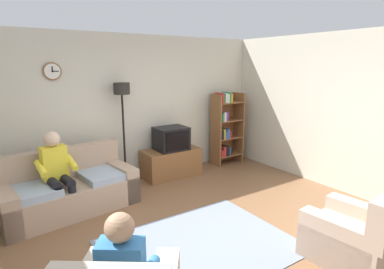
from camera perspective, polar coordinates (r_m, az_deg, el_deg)
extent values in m
plane|color=brown|center=(4.19, 3.46, -18.32)|extent=(12.00, 12.00, 0.00)
cube|color=beige|center=(5.99, -11.86, 4.68)|extent=(6.20, 0.12, 2.70)
cylinder|color=brown|center=(5.52, -24.18, 10.49)|extent=(0.28, 0.03, 0.28)
cylinder|color=white|center=(5.50, -24.16, 10.49)|extent=(0.24, 0.01, 0.24)
cube|color=black|center=(5.50, -24.17, 10.81)|extent=(0.02, 0.01, 0.09)
cube|color=black|center=(5.50, -23.73, 10.53)|extent=(0.11, 0.01, 0.01)
cube|color=beige|center=(5.85, 26.75, 3.40)|extent=(0.12, 5.80, 2.70)
cube|color=tan|center=(5.09, -21.31, -10.74)|extent=(1.99, 1.08, 0.42)
cube|color=tan|center=(5.26, -23.06, -4.90)|extent=(1.91, 0.45, 0.48)
cube|color=tan|center=(5.36, -12.86, -8.12)|extent=(0.33, 0.86, 0.56)
cube|color=tan|center=(4.88, -30.84, -11.83)|extent=(0.33, 0.86, 0.56)
cube|color=#9EADBC|center=(5.12, -16.06, -7.07)|extent=(0.68, 0.75, 0.10)
cube|color=#9EADBC|center=(4.82, -26.99, -9.24)|extent=(0.68, 0.75, 0.10)
cube|color=brown|center=(6.16, -3.86, -5.15)|extent=(1.10, 0.56, 0.55)
cube|color=black|center=(6.37, -5.03, -4.31)|extent=(1.10, 0.04, 0.03)
cube|color=black|center=(6.01, -3.84, -0.72)|extent=(0.60, 0.48, 0.44)
cube|color=black|center=(5.80, -2.64, -1.19)|extent=(0.50, 0.01, 0.36)
cube|color=brown|center=(6.68, 4.37, 0.72)|extent=(0.04, 0.36, 1.55)
cube|color=brown|center=(7.09, 8.46, 1.31)|extent=(0.04, 0.36, 1.55)
cube|color=brown|center=(7.01, 5.59, 1.26)|extent=(0.64, 0.02, 1.55)
cube|color=brown|center=(7.02, 6.36, -3.63)|extent=(0.60, 0.34, 0.02)
cube|color=red|center=(6.83, 4.91, -3.33)|extent=(0.05, 0.28, 0.14)
cube|color=red|center=(6.86, 5.34, -2.95)|extent=(0.06, 0.28, 0.21)
cube|color=black|center=(6.90, 5.68, -2.90)|extent=(0.04, 0.28, 0.21)
cube|color=black|center=(6.93, 6.00, -2.86)|extent=(0.04, 0.28, 0.21)
cube|color=#2D59A5|center=(6.95, 6.27, -2.84)|extent=(0.03, 0.28, 0.20)
cube|color=brown|center=(6.92, 6.43, -0.54)|extent=(0.60, 0.34, 0.02)
cube|color=black|center=(6.73, 4.96, 0.03)|extent=(0.05, 0.28, 0.19)
cube|color=gold|center=(6.76, 5.30, 0.20)|extent=(0.04, 0.28, 0.21)
cube|color=#2D59A5|center=(6.80, 5.65, 0.06)|extent=(0.05, 0.28, 0.17)
cube|color=#2D59A5|center=(6.83, 6.02, 0.27)|extent=(0.05, 0.28, 0.21)
cube|color=red|center=(6.87, 6.35, 0.14)|extent=(0.03, 0.28, 0.16)
cube|color=brown|center=(6.84, 6.51, 2.61)|extent=(0.60, 0.34, 0.02)
cube|color=#267F4C|center=(6.66, 5.02, 3.24)|extent=(0.05, 0.28, 0.18)
cube|color=silver|center=(6.69, 5.39, 3.34)|extent=(0.05, 0.28, 0.19)
cube|color=#72338C|center=(6.73, 5.79, 3.39)|extent=(0.05, 0.28, 0.19)
cube|color=brown|center=(6.79, 6.60, 5.84)|extent=(0.60, 0.34, 0.02)
cube|color=red|center=(6.60, 5.04, 6.70)|extent=(0.04, 0.28, 0.21)
cube|color=#267F4C|center=(6.63, 5.34, 6.65)|extent=(0.03, 0.28, 0.19)
cube|color=silver|center=(6.65, 5.64, 6.70)|extent=(0.04, 0.28, 0.20)
cube|color=silver|center=(6.69, 6.00, 6.66)|extent=(0.04, 0.28, 0.19)
cube|color=#267F4C|center=(6.72, 6.29, 6.81)|extent=(0.03, 0.28, 0.22)
cube|color=gold|center=(6.75, 6.59, 6.66)|extent=(0.04, 0.28, 0.18)
cylinder|color=black|center=(5.97, -11.93, -8.62)|extent=(0.28, 0.28, 0.03)
cylinder|color=black|center=(5.72, -12.31, -0.81)|extent=(0.04, 0.04, 1.70)
cylinder|color=black|center=(5.59, -12.75, 8.21)|extent=(0.28, 0.28, 0.20)
cube|color=tan|center=(4.13, 26.81, -17.11)|extent=(0.88, 0.92, 0.40)
cube|color=tan|center=(3.85, 24.72, -17.75)|extent=(0.28, 0.82, 0.56)
cube|color=tan|center=(4.35, 28.36, -14.53)|extent=(0.28, 0.82, 0.56)
cube|color=slate|center=(4.02, 1.57, -19.69)|extent=(2.20, 1.70, 0.01)
cube|color=yellow|center=(4.92, -23.89, -4.70)|extent=(0.36, 0.24, 0.48)
sphere|color=beige|center=(4.82, -24.22, -0.75)|extent=(0.22, 0.22, 0.22)
cylinder|color=black|center=(4.84, -21.93, -7.78)|extent=(0.18, 0.39, 0.13)
cylinder|color=black|center=(4.79, -23.97, -8.18)|extent=(0.18, 0.39, 0.13)
cylinder|color=black|center=(4.78, -20.87, -11.60)|extent=(0.12, 0.12, 0.52)
cylinder|color=black|center=(4.73, -22.95, -12.05)|extent=(0.12, 0.12, 0.52)
cylinder|color=yellow|center=(4.89, -21.17, -4.79)|extent=(0.13, 0.34, 0.20)
cylinder|color=yellow|center=(4.78, -25.91, -5.64)|extent=(0.13, 0.34, 0.20)
sphere|color=#A37A5B|center=(2.40, -13.11, -16.22)|extent=(0.22, 0.22, 0.22)
cylinder|color=#3372B2|center=(2.72, -16.79, -21.79)|extent=(0.26, 0.32, 0.20)
cylinder|color=#3372B2|center=(2.63, -7.34, -22.65)|extent=(0.26, 0.32, 0.20)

